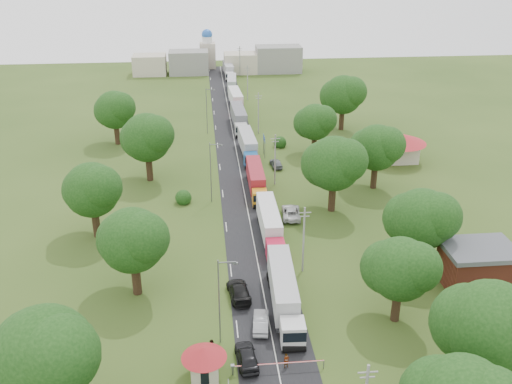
{
  "coord_description": "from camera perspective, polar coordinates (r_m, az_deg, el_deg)",
  "views": [
    {
      "loc": [
        -6.44,
        -68.4,
        39.01
      ],
      "look_at": [
        1.33,
        11.46,
        3.0
      ],
      "focal_mm": 40.0,
      "sensor_mm": 36.0,
      "label": 1
    }
  ],
  "objects": [
    {
      "name": "info_sign",
      "position": [
        110.11,
        0.82,
        5.08
      ],
      "size": [
        0.12,
        3.1,
        4.1
      ],
      "color": "slate",
      "rests_on": "ground"
    },
    {
      "name": "truck_6",
      "position": [
        159.01,
        -2.41,
        10.7
      ],
      "size": [
        3.06,
        13.82,
        3.82
      ],
      "color": "#25632E",
      "rests_on": "ground"
    },
    {
      "name": "ground",
      "position": [
        79.01,
        -0.16,
        -5.42
      ],
      "size": [
        260.0,
        260.0,
        0.0
      ],
      "primitive_type": "plane",
      "color": "#2D4617",
      "rests_on": "ground"
    },
    {
      "name": "church",
      "position": [
        189.43,
        -4.87,
        13.86
      ],
      "size": [
        5.0,
        5.0,
        12.3
      ],
      "color": "beige",
      "rests_on": "ground"
    },
    {
      "name": "truck_1",
      "position": [
        80.19,
        1.39,
        -3.21
      ],
      "size": [
        2.51,
        14.55,
        4.04
      ],
      "color": "#BB1536",
      "rests_on": "ground"
    },
    {
      "name": "tree_9",
      "position": [
        51.41,
        -20.32,
        -14.93
      ],
      "size": [
        9.6,
        9.6,
        12.05
      ],
      "color": "#382616",
      "rests_on": "ground"
    },
    {
      "name": "pedestrian_near",
      "position": [
        58.65,
        3.06,
        -16.52
      ],
      "size": [
        0.67,
        0.53,
        1.6
      ],
      "primitive_type": "imported",
      "rotation": [
        0.0,
        0.0,
        0.28
      ],
      "color": "gray",
      "rests_on": "ground"
    },
    {
      "name": "truck_7",
      "position": [
        177.03,
        -2.78,
        12.09
      ],
      "size": [
        2.94,
        14.05,
        3.88
      ],
      "color": "silver",
      "rests_on": "ground"
    },
    {
      "name": "pole_1",
      "position": [
        71.35,
        4.79,
        -4.68
      ],
      "size": [
        1.6,
        0.24,
        9.0
      ],
      "color": "gray",
      "rests_on": "ground"
    },
    {
      "name": "car_verge_near",
      "position": [
        86.59,
        3.52,
        -2.05
      ],
      "size": [
        3.32,
        6.13,
        1.63
      ],
      "primitive_type": "imported",
      "rotation": [
        0.0,
        0.0,
        3.04
      ],
      "color": "silver",
      "rests_on": "ground"
    },
    {
      "name": "boom_barrier",
      "position": [
        57.99,
        0.88,
        -16.93
      ],
      "size": [
        9.22,
        0.35,
        1.18
      ],
      "color": "slate",
      "rests_on": "ground"
    },
    {
      "name": "pole_3",
      "position": [
        122.9,
        0.24,
        7.95
      ],
      "size": [
        1.6,
        0.24,
        9.0
      ],
      "color": "gray",
      "rests_on": "ground"
    },
    {
      "name": "house_cream",
      "position": [
        110.73,
        14.02,
        4.81
      ],
      "size": [
        10.08,
        10.08,
        5.8
      ],
      "color": "beige",
      "rests_on": "ground"
    },
    {
      "name": "tree_12",
      "position": [
        99.09,
        -10.86,
        5.4
      ],
      "size": [
        9.6,
        9.6,
        12.05
      ],
      "color": "#382616",
      "rests_on": "ground"
    },
    {
      "name": "pedestrian_booth",
      "position": [
        60.03,
        -4.43,
        -15.29
      ],
      "size": [
        1.14,
        1.12,
        1.85
      ],
      "primitive_type": "imported",
      "rotation": [
        0.0,
        0.0,
        -0.72
      ],
      "color": "gray",
      "rests_on": "ground"
    },
    {
      "name": "tree_10",
      "position": [
        67.18,
        -12.25,
        -4.67
      ],
      "size": [
        8.8,
        8.8,
        11.07
      ],
      "color": "#382616",
      "rests_on": "ground"
    },
    {
      "name": "lamp_1",
      "position": [
        89.87,
        -4.46,
        2.24
      ],
      "size": [
        2.03,
        0.22,
        10.0
      ],
      "color": "slate",
      "rests_on": "ground"
    },
    {
      "name": "house_brick",
      "position": [
        74.54,
        21.25,
        -6.86
      ],
      "size": [
        8.6,
        6.6,
        5.2
      ],
      "color": "maroon",
      "rests_on": "ground"
    },
    {
      "name": "car_lane_mid",
      "position": [
        63.5,
        0.49,
        -12.86
      ],
      "size": [
        2.17,
        4.79,
        1.52
      ],
      "primitive_type": "imported",
      "rotation": [
        0.0,
        0.0,
        3.02
      ],
      "color": "#95979D",
      "rests_on": "ground"
    },
    {
      "name": "pole_4",
      "position": [
        149.88,
        -0.86,
        10.93
      ],
      "size": [
        1.6,
        0.24,
        9.0
      ],
      "color": "gray",
      "rests_on": "ground"
    },
    {
      "name": "lamp_2",
      "position": [
        123.04,
        -4.89,
        8.3
      ],
      "size": [
        2.03,
        0.22,
        10.0
      ],
      "color": "slate",
      "rests_on": "ground"
    },
    {
      "name": "tree_7",
      "position": [
        126.32,
        8.68,
        9.62
      ],
      "size": [
        9.6,
        9.6,
        12.05
      ],
      "color": "#382616",
      "rests_on": "ground"
    },
    {
      "name": "tree_5",
      "position": [
        96.49,
        11.94,
        4.4
      ],
      "size": [
        8.8,
        8.8,
        11.07
      ],
      "color": "#382616",
      "rests_on": "ground"
    },
    {
      "name": "tree_11",
      "position": [
        81.63,
        -16.09,
        0.25
      ],
      "size": [
        8.8,
        8.8,
        11.07
      ],
      "color": "#382616",
      "rests_on": "ground"
    },
    {
      "name": "truck_2",
      "position": [
        94.94,
        0.0,
        1.27
      ],
      "size": [
        2.52,
        14.04,
        3.89
      ],
      "color": "orange",
      "rests_on": "ground"
    },
    {
      "name": "pole_2",
      "position": [
        96.51,
        1.92,
        3.32
      ],
      "size": [
        1.6,
        0.24,
        9.0
      ],
      "color": "gray",
      "rests_on": "ground"
    },
    {
      "name": "car_lane_rear",
      "position": [
        68.19,
        -1.74,
        -9.89
      ],
      "size": [
        2.94,
        5.94,
        1.66
      ],
      "primitive_type": "imported",
      "rotation": [
        0.0,
        0.0,
        3.25
      ],
      "color": "black",
      "rests_on": "ground"
    },
    {
      "name": "lamp_0",
      "position": [
        58.85,
        -3.57,
        -10.53
      ],
      "size": [
        2.03,
        0.22,
        10.0
      ],
      "color": "slate",
      "rests_on": "ground"
    },
    {
      "name": "tree_3",
      "position": [
        73.32,
        16.2,
        -2.56
      ],
      "size": [
        8.8,
        8.8,
        11.07
      ],
      "color": "#382616",
      "rests_on": "ground"
    },
    {
      "name": "tree_1",
      "position": [
        55.27,
        22.39,
        -12.26
      ],
      "size": [
        9.6,
        9.6,
        12.05
      ],
      "color": "#382616",
      "rests_on": "ground"
    },
    {
      "name": "guard_booth",
      "position": [
        56.94,
        -5.21,
        -16.28
      ],
      "size": [
        4.4,
        4.4,
        3.45
      ],
      "color": "beige",
      "rests_on": "ground"
    },
    {
      "name": "road",
      "position": [
        96.84,
        -1.27,
        0.41
      ],
      "size": [
        8.0,
        200.0,
        0.04
      ],
      "primitive_type": "cube",
      "color": "black",
      "rests_on": "ground"
    },
    {
      "name": "tree_4",
      "position": [
        86.73,
        7.78,
        2.88
      ],
      "size": [
        9.6,
        9.6,
        12.05
      ],
      "color": "#382616",
      "rests_on": "ground"
    },
    {
      "name": "truck_0",
      "position": [
        65.63,
        2.8,
        -9.92
      ],
      "size": [
        3.16,
        15.36,
        4.25
      ],
      "color": "silver",
      "rests_on": "ground"
    },
    {
      "name": "car_verge_far",
      "position": [
        105.47,
        2.02,
        2.89
      ],
      "size": [
        2.2,
        4.58,
        1.51
      ],
      "primitive_type": "imported",
      "rotation": [
        0.0,
        0.0,
        3.24
      ],
      "color": "slate",
      "rests_on": "ground"
    },
    {
      "name": "tree_2",
      "position": [
        63.42,
        14.21,
        -7.39
      ],
      "size": [
        8.0,
        8.0,
        10.1
      ],
      "color": "#382616",
      "rests_on": "ground"
    },
    {
      "name": "truck_4",
      "position": [
        127.58,
        -1.72,
        7.41
      ],
      "size": [
        3.05,
        15.32,
        4.24
      ],
      "color": "#B9B9B9",
      "rests_on": "ground"
    },
    {
      "name": "tree_13",
      "position": [
        119.23,
        -13.96,
        7.99
      ],
      "size": [
        8.8,
        8.8,
        11.07
      ],
      "color": "#382616",
      "rests_on": "ground"
    },
    {
      "name": "truck_3",
      "position": [
        110.56,
        -0.82,
        4.7
      ],
      "size": [
        3.02,
        14.72,
        4.07
      ],
      "color": "#164D86",
      "rests_on": "ground"
    },
    {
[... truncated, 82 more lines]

